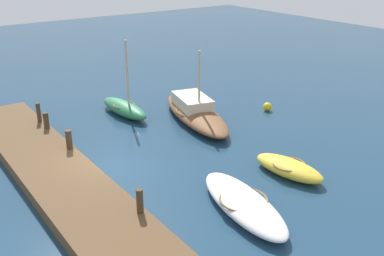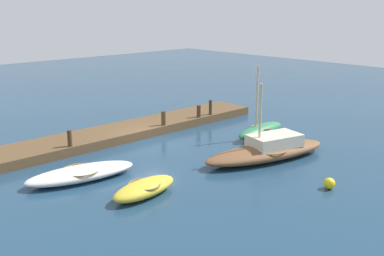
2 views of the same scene
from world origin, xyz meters
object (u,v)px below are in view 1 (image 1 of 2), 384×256
object	(u,v)px
motorboat_white	(243,203)
rowboat_yellow	(289,168)
mooring_post_east	(140,201)
marker_buoy	(267,107)
mooring_post_mid_west	(46,120)
sailboat_brown	(195,111)
mooring_post_mid_east	(69,140)
mooring_post_west	(39,112)
rowboat_green	(124,108)

from	to	relation	value
motorboat_white	rowboat_yellow	size ratio (longest dim) A/B	1.56
mooring_post_east	marker_buoy	xyz separation A→B (m)	(-5.95, 11.90, -0.72)
mooring_post_mid_west	marker_buoy	distance (m)	12.45
rowboat_yellow	mooring_post_east	size ratio (longest dim) A/B	3.86
mooring_post_mid_west	sailboat_brown	bearing A→B (deg)	72.97
sailboat_brown	marker_buoy	size ratio (longest dim) A/B	15.12
mooring_post_east	rowboat_yellow	bearing A→B (deg)	86.71
rowboat_yellow	mooring_post_mid_west	xyz separation A→B (m)	(-9.92, -6.95, 0.59)
mooring_post_mid_east	mooring_post_east	bearing A→B (deg)	0.00
marker_buoy	motorboat_white	bearing A→B (deg)	-48.81
sailboat_brown	mooring_post_west	xyz separation A→B (m)	(-3.43, -7.55, 0.53)
motorboat_white	mooring_post_east	size ratio (longest dim) A/B	6.02
mooring_post_west	mooring_post_east	world-z (taller)	mooring_post_west
mooring_post_west	marker_buoy	xyz separation A→B (m)	(4.68, 11.90, -0.78)
mooring_post_mid_west	motorboat_white	bearing A→B (deg)	17.80
sailboat_brown	mooring_post_west	distance (m)	8.31
rowboat_yellow	sailboat_brown	world-z (taller)	sailboat_brown
sailboat_brown	mooring_post_west	bearing A→B (deg)	-100.28
rowboat_yellow	motorboat_white	bearing A→B (deg)	-80.74
mooring_post_mid_west	marker_buoy	world-z (taller)	mooring_post_mid_west
rowboat_yellow	mooring_post_west	distance (m)	13.06
sailboat_brown	marker_buoy	distance (m)	4.53
rowboat_yellow	mooring_post_east	bearing A→B (deg)	-100.18
mooring_post_west	mooring_post_mid_west	xyz separation A→B (m)	(1.11, 0.00, -0.10)
rowboat_yellow	sailboat_brown	size ratio (longest dim) A/B	0.45
motorboat_white	mooring_post_west	bearing A→B (deg)	-152.77
rowboat_green	motorboat_white	bearing A→B (deg)	-10.09
mooring_post_mid_west	mooring_post_east	xyz separation A→B (m)	(9.52, 0.00, 0.04)
mooring_post_east	marker_buoy	size ratio (longest dim) A/B	1.76
rowboat_green	mooring_post_west	world-z (taller)	rowboat_green
rowboat_green	mooring_post_mid_west	xyz separation A→B (m)	(0.69, -4.71, 0.50)
sailboat_brown	mooring_post_mid_west	distance (m)	7.91
rowboat_green	mooring_post_mid_west	distance (m)	4.79
sailboat_brown	mooring_post_east	bearing A→B (deg)	-32.23
motorboat_white	rowboat_yellow	world-z (taller)	rowboat_yellow
mooring_post_mid_east	mooring_post_east	distance (m)	6.46
mooring_post_west	mooring_post_east	bearing A→B (deg)	0.00
mooring_post_mid_east	mooring_post_east	world-z (taller)	mooring_post_mid_east
rowboat_green	mooring_post_mid_east	distance (m)	6.05
motorboat_white	mooring_post_east	bearing A→B (deg)	-100.75
rowboat_green	marker_buoy	xyz separation A→B (m)	(4.26, 7.19, -0.18)
mooring_post_mid_east	mooring_post_west	bearing A→B (deg)	180.00
rowboat_green	mooring_post_east	distance (m)	11.26
motorboat_white	marker_buoy	size ratio (longest dim) A/B	10.58
sailboat_brown	mooring_post_east	distance (m)	10.45
rowboat_yellow	sailboat_brown	bearing A→B (deg)	168.58
rowboat_yellow	mooring_post_mid_east	xyz separation A→B (m)	(-6.86, -6.95, 0.63)
rowboat_yellow	mooring_post_east	distance (m)	6.99
sailboat_brown	rowboat_yellow	bearing A→B (deg)	9.58
mooring_post_east	rowboat_green	bearing A→B (deg)	155.24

